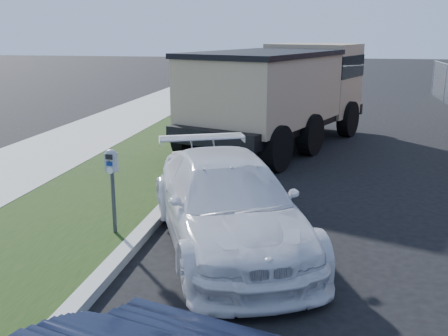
# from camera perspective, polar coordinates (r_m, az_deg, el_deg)

# --- Properties ---
(ground) EXTENTS (120.00, 120.00, 0.00)m
(ground) POSITION_cam_1_polar(r_m,az_deg,el_deg) (8.50, 8.14, -8.69)
(ground) COLOR black
(ground) RESTS_ON ground
(streetside) EXTENTS (6.12, 50.00, 0.15)m
(streetside) POSITION_cam_1_polar(r_m,az_deg,el_deg) (11.87, -19.24, -2.19)
(streetside) COLOR #999991
(streetside) RESTS_ON ground
(parking_meter) EXTENTS (0.21, 0.16, 1.40)m
(parking_meter) POSITION_cam_1_polar(r_m,az_deg,el_deg) (8.58, -12.09, -0.53)
(parking_meter) COLOR #3F4247
(parking_meter) RESTS_ON ground
(white_wagon) EXTENTS (3.75, 5.28, 1.42)m
(white_wagon) POSITION_cam_1_polar(r_m,az_deg,el_deg) (8.38, 0.34, -3.67)
(white_wagon) COLOR white
(white_wagon) RESTS_ON ground
(dump_truck) EXTENTS (5.25, 7.95, 2.93)m
(dump_truck) POSITION_cam_1_polar(r_m,az_deg,el_deg) (15.90, 6.44, 8.50)
(dump_truck) COLOR black
(dump_truck) RESTS_ON ground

